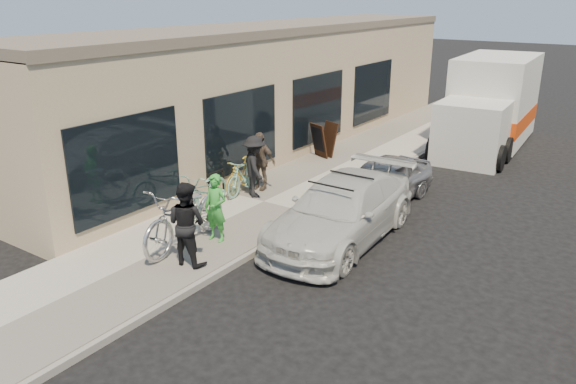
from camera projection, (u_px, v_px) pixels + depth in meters
The scene contains 17 objects.
ground at pixel (253, 272), 11.05m from camera, with size 120.00×120.00×0.00m, color black.
sidewalk at pixel (264, 204), 14.42m from camera, with size 3.00×34.00×0.15m, color #A9A498.
curb at pixel (315, 217), 13.59m from camera, with size 0.12×34.00×0.13m, color gray.
storefront at pixel (275, 87), 19.34m from camera, with size 3.60×20.00×4.22m.
bike_rack at pixel (216, 183), 14.20m from camera, with size 0.06×0.59×0.83m.
sandwich_board at pixel (323, 140), 18.15m from camera, with size 0.88×0.89×1.10m.
sedan_white at pixel (342, 211), 12.30m from camera, with size 2.13×4.83×1.42m.
sedan_silver at pixel (382, 181), 14.53m from camera, with size 1.41×3.51×1.20m, color gray.
moving_truck at pixel (490, 107), 19.82m from camera, with size 2.78×6.46×3.11m.
tandem_bike at pixel (186, 215), 11.67m from camera, with size 0.91×2.60×1.37m, color #BCBCBE.
woman_rider at pixel (216, 208), 11.90m from camera, with size 0.54×0.35×1.48m, color green.
man_standing at pixel (187, 223), 10.84m from camera, with size 0.82×0.64×1.68m, color black.
cruiser_bike_a at pixel (244, 176), 14.85m from camera, with size 0.45×1.60×0.96m, color #7CB9A6.
cruiser_bike_b at pixel (206, 191), 13.61m from camera, with size 0.68×1.94×1.02m, color #7CB9A6.
cruiser_bike_c at pixel (241, 175), 15.01m from camera, with size 0.42×1.50×0.90m, color gold.
bystander_a at pixel (255, 167), 14.50m from camera, with size 1.04×0.60×1.62m, color black.
bystander_b at pixel (260, 161), 15.07m from camera, with size 0.92×0.38×1.58m, color brown.
Camera 1 is at (6.19, -7.73, 5.19)m, focal length 35.00 mm.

